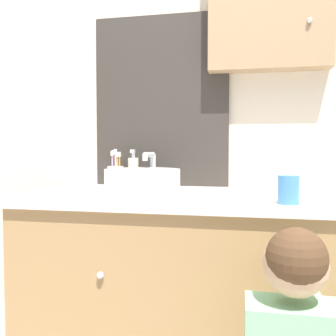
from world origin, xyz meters
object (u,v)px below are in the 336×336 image
(toothbrush_holder, at_px, (116,175))
(soap_dispenser, at_px, (133,172))
(drinking_cup, at_px, (288,190))
(sink_basin, at_px, (143,180))

(toothbrush_holder, bearing_deg, soap_dispenser, -6.27)
(toothbrush_holder, distance_m, drinking_cup, 0.83)
(soap_dispenser, relative_size, drinking_cup, 1.89)
(sink_basin, xyz_separation_m, soap_dispenser, (-0.10, 0.19, 0.02))
(toothbrush_holder, distance_m, soap_dispenser, 0.09)
(sink_basin, relative_size, toothbrush_holder, 2.06)
(toothbrush_holder, relative_size, drinking_cup, 1.91)
(soap_dispenser, xyz_separation_m, drinking_cup, (0.63, -0.41, -0.02))
(sink_basin, distance_m, soap_dispenser, 0.21)
(toothbrush_holder, relative_size, soap_dispenser, 1.01)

